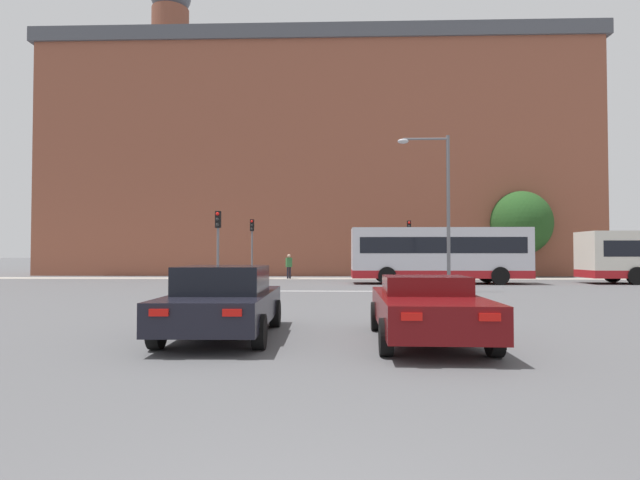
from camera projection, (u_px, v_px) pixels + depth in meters
name	position (u px, v px, depth m)	size (l,w,h in m)	color
stop_line_strip	(331.00, 291.00, 22.99)	(7.83, 0.30, 0.01)	silver
far_pavement	(332.00, 278.00, 34.67)	(68.70, 2.50, 0.01)	#A09B91
brick_civic_building	(316.00, 160.00, 44.09)	(45.64, 11.28, 26.88)	brown
car_saloon_left	(224.00, 301.00, 10.38)	(2.15, 4.55, 1.47)	black
car_roadster_right	(426.00, 308.00, 9.80)	(2.10, 4.61, 1.28)	#600C0F
bus_crossing_lead	(439.00, 254.00, 28.81)	(10.05, 2.68, 3.20)	silver
traffic_light_near_left	(218.00, 236.00, 23.58)	(0.26, 0.31, 3.75)	slate
traffic_light_far_left	(252.00, 239.00, 33.96)	(0.26, 0.31, 4.07)	slate
traffic_light_far_right	(409.00, 240.00, 34.13)	(0.26, 0.31, 4.00)	slate
street_lamp_junction	(439.00, 195.00, 22.72)	(2.37, 0.36, 7.14)	slate
pedestrian_waiting	(289.00, 264.00, 34.43)	(0.46, 0.39, 1.69)	black
tree_by_building	(521.00, 223.00, 37.98)	(4.65, 4.65, 6.51)	#4C3823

